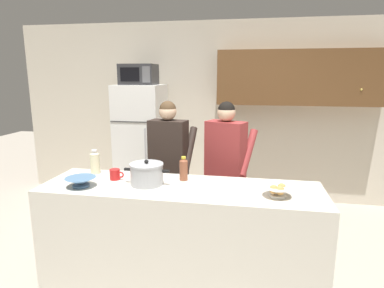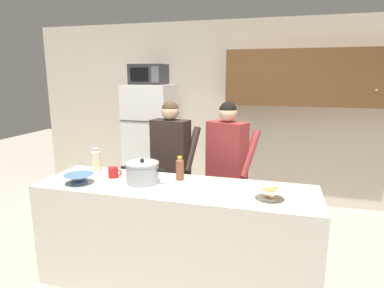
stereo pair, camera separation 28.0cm
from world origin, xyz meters
TOP-DOWN VIEW (x-y plane):
  - ground_plane at (0.00, 0.00)m, footprint 14.00×14.00m
  - back_wall_unit at (0.27, 2.25)m, footprint 6.00×0.48m
  - kitchen_island at (0.00, 0.00)m, footprint 2.37×0.68m
  - refrigerator at (-0.98, 1.85)m, footprint 0.64×0.68m
  - microwave at (-0.98, 1.83)m, footprint 0.48×0.37m
  - person_near_pot at (-0.29, 0.76)m, footprint 0.53×0.46m
  - person_by_sink at (0.32, 0.76)m, footprint 0.58×0.54m
  - cooking_pot at (-0.29, 0.00)m, footprint 0.40×0.29m
  - coffee_mug at (-0.61, 0.08)m, footprint 0.13×0.09m
  - bread_bowl at (0.79, -0.10)m, footprint 0.23×0.23m
  - empty_bowl at (-0.82, -0.16)m, footprint 0.25×0.25m
  - bottle_near_edge at (-0.87, 0.21)m, footprint 0.09×0.09m
  - bottle_mid_counter at (-0.01, 0.17)m, footprint 0.07×0.07m

SIDE VIEW (x-z plane):
  - ground_plane at x=0.00m, z-range 0.00..0.00m
  - kitchen_island at x=0.00m, z-range 0.00..0.92m
  - refrigerator at x=-0.98m, z-range 0.00..1.71m
  - empty_bowl at x=-0.82m, z-range 0.93..1.01m
  - coffee_mug at x=-0.61m, z-range 0.92..1.02m
  - bread_bowl at x=0.79m, z-range 0.92..1.02m
  - person_near_pot at x=-0.29m, z-range 0.19..1.76m
  - person_by_sink at x=0.32m, z-range 0.19..1.77m
  - cooking_pot at x=-0.29m, z-range 0.90..1.12m
  - bottle_mid_counter at x=-0.01m, z-range 0.92..1.13m
  - bottle_near_edge at x=-0.87m, z-range 0.92..1.15m
  - back_wall_unit at x=0.27m, z-range 0.11..2.71m
  - microwave at x=-0.98m, z-range 1.71..1.99m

